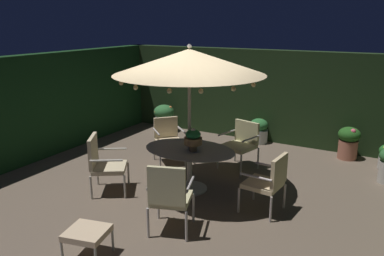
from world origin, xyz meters
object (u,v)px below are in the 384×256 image
object	(u,v)px
ottoman_footrest	(87,234)
potted_plant_back_center	(164,117)
patio_chair_east	(241,141)
patio_chair_southeast	(168,137)
patio_chair_south	(103,161)
patio_dining_table	(190,157)
patio_chair_northeast	(269,180)
centerpiece_planter	(193,138)
patio_chair_north	(169,194)
potted_plant_back_left	(259,131)
patio_umbrella	(189,62)
potted_plant_front_corner	(349,142)

from	to	relation	value
ottoman_footrest	potted_plant_back_center	bearing A→B (deg)	113.65
patio_chair_east	patio_chair_southeast	world-z (taller)	patio_chair_east
patio_chair_southeast	patio_chair_south	xyz separation A→B (m)	(-0.17, -1.80, 0.03)
patio_dining_table	patio_chair_northeast	world-z (taller)	patio_chair_northeast
centerpiece_planter	patio_chair_north	world-z (taller)	centerpiece_planter
potted_plant_back_left	patio_umbrella	bearing A→B (deg)	-92.49
centerpiece_planter	potted_plant_front_corner	distance (m)	3.80
ottoman_footrest	patio_chair_east	bearing A→B (deg)	82.44
patio_dining_table	patio_chair_east	bearing A→B (deg)	74.73
patio_chair_southeast	potted_plant_back_center	size ratio (longest dim) A/B	1.27
patio_chair_southeast	potted_plant_back_center	distance (m)	2.32
centerpiece_planter	ottoman_footrest	world-z (taller)	centerpiece_planter
patio_dining_table	patio_chair_east	xyz separation A→B (m)	(0.39, 1.42, -0.05)
patio_umbrella	potted_plant_back_left	xyz separation A→B (m)	(0.14, 3.18, -1.94)
patio_chair_south	patio_chair_northeast	bearing A→B (deg)	13.69
patio_chair_southeast	ottoman_footrest	world-z (taller)	patio_chair_southeast
centerpiece_planter	patio_chair_south	distance (m)	1.60
patio_chair_north	potted_plant_back_left	bearing A→B (deg)	94.27
patio_chair_northeast	potted_plant_front_corner	world-z (taller)	patio_chair_northeast
patio_umbrella	ottoman_footrest	bearing A→B (deg)	-92.80
patio_chair_southeast	patio_dining_table	bearing A→B (deg)	-42.64
potted_plant_front_corner	patio_chair_north	bearing A→B (deg)	-111.26
patio_chair_southeast	potted_plant_back_left	xyz separation A→B (m)	(1.22, 2.18, -0.24)
patio_chair_south	potted_plant_back_left	size ratio (longest dim) A/B	1.68
patio_umbrella	patio_chair_north	distance (m)	2.21
patio_umbrella	patio_chair_north	world-z (taller)	patio_umbrella
patio_umbrella	potted_plant_front_corner	distance (m)	4.19
ottoman_footrest	potted_plant_front_corner	bearing A→B (deg)	66.77
patio_umbrella	potted_plant_back_center	world-z (taller)	patio_umbrella
centerpiece_planter	patio_chair_east	size ratio (longest dim) A/B	0.42
patio_chair_north	patio_dining_table	bearing A→B (deg)	108.86
patio_dining_table	potted_plant_back_center	distance (m)	3.78
potted_plant_back_center	patio_chair_southeast	bearing A→B (deg)	-54.71
patio_chair_east	patio_dining_table	bearing A→B (deg)	-105.27
patio_chair_northeast	potted_plant_back_left	bearing A→B (deg)	111.91
patio_chair_north	patio_chair_east	bearing A→B (deg)	91.85
patio_umbrella	patio_chair_south	size ratio (longest dim) A/B	2.50
ottoman_footrest	potted_plant_back_left	distance (m)	5.56
patio_umbrella	ottoman_footrest	distance (m)	3.05
patio_chair_southeast	ottoman_footrest	xyz separation A→B (m)	(0.97, -3.38, -0.21)
centerpiece_planter	potted_plant_front_corner	xyz separation A→B (m)	(2.10, 3.11, -0.60)
patio_chair_east	ottoman_footrest	world-z (taller)	patio_chair_east
patio_chair_north	patio_chair_south	bearing A→B (deg)	160.75
potted_plant_back_left	patio_dining_table	bearing A→B (deg)	-92.49
potted_plant_back_center	potted_plant_back_left	bearing A→B (deg)	6.41
patio_chair_north	patio_chair_northeast	distance (m)	1.61
patio_umbrella	centerpiece_planter	distance (m)	1.27
patio_umbrella	potted_plant_back_center	xyz separation A→B (m)	(-2.42, 2.89, -1.85)
patio_chair_east	patio_chair_south	distance (m)	2.76
patio_chair_south	ottoman_footrest	xyz separation A→B (m)	(1.14, -1.58, -0.23)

